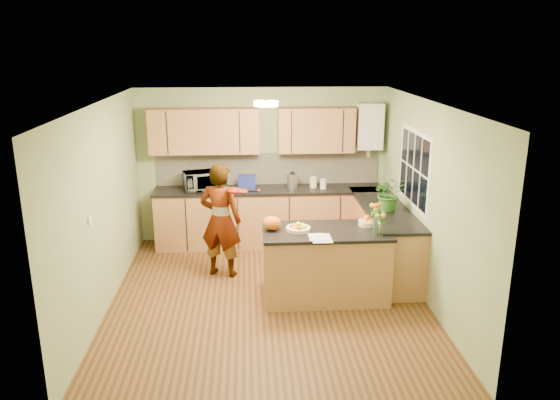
{
  "coord_description": "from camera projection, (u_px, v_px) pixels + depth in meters",
  "views": [
    {
      "loc": [
        -0.24,
        -6.42,
        3.2
      ],
      "look_at": [
        0.18,
        0.5,
        1.17
      ],
      "focal_mm": 35.0,
      "sensor_mm": 36.0,
      "label": 1
    }
  ],
  "objects": [
    {
      "name": "microwave",
      "position": [
        201.0,
        181.0,
        8.56
      ],
      "size": [
        0.6,
        0.49,
        0.29
      ],
      "primitive_type": "imported",
      "rotation": [
        0.0,
        0.0,
        0.29
      ],
      "color": "white",
      "rests_on": "back_counter"
    },
    {
      "name": "potted_plant",
      "position": [
        389.0,
        194.0,
        7.49
      ],
      "size": [
        0.45,
        0.4,
        0.48
      ],
      "primitive_type": "imported",
      "rotation": [
        0.0,
        0.0,
        0.07
      ],
      "color": "#2F6C24",
      "rests_on": "right_counter"
    },
    {
      "name": "ceiling",
      "position": [
        267.0,
        103.0,
        6.36
      ],
      "size": [
        4.0,
        4.5,
        0.02
      ],
      "primitive_type": "cube",
      "color": "silver",
      "rests_on": "wall_back"
    },
    {
      "name": "orange_bowl",
      "position": [
        367.0,
        221.0,
        7.0
      ],
      "size": [
        0.22,
        0.22,
        0.13
      ],
      "color": "#F2E6C2",
      "rests_on": "peninsula_island"
    },
    {
      "name": "blue_box",
      "position": [
        247.0,
        182.0,
        8.61
      ],
      "size": [
        0.28,
        0.21,
        0.22
      ],
      "primitive_type": "cube",
      "rotation": [
        0.0,
        0.0,
        -0.04
      ],
      "color": "navy",
      "rests_on": "back_counter"
    },
    {
      "name": "flower_vase",
      "position": [
        378.0,
        211.0,
        6.62
      ],
      "size": [
        0.24,
        0.24,
        0.45
      ],
      "rotation": [
        0.0,
        0.0,
        0.14
      ],
      "color": "silver",
      "rests_on": "peninsula_island"
    },
    {
      "name": "wall_left",
      "position": [
        102.0,
        208.0,
        6.59
      ],
      "size": [
        0.02,
        4.5,
        2.5
      ],
      "primitive_type": "cube",
      "color": "#8BA173",
      "rests_on": "floor"
    },
    {
      "name": "jar_cream",
      "position": [
        313.0,
        182.0,
        8.71
      ],
      "size": [
        0.12,
        0.12,
        0.18
      ],
      "primitive_type": "cylinder",
      "rotation": [
        0.0,
        0.0,
        -0.07
      ],
      "color": "#F2E6C2",
      "rests_on": "back_counter"
    },
    {
      "name": "ceiling_lamp",
      "position": [
        266.0,
        104.0,
        6.65
      ],
      "size": [
        0.3,
        0.3,
        0.07
      ],
      "color": "#FFEABF",
      "rests_on": "ceiling"
    },
    {
      "name": "jar_white",
      "position": [
        323.0,
        184.0,
        8.64
      ],
      "size": [
        0.11,
        0.11,
        0.16
      ],
      "primitive_type": "cylinder",
      "rotation": [
        0.0,
        0.0,
        -0.04
      ],
      "color": "white",
      "rests_on": "back_counter"
    },
    {
      "name": "wall_back",
      "position": [
        262.0,
        165.0,
        8.86
      ],
      "size": [
        4.0,
        0.02,
        2.5
      ],
      "primitive_type": "cube",
      "color": "#8BA173",
      "rests_on": "floor"
    },
    {
      "name": "light_switch",
      "position": [
        90.0,
        220.0,
        6.0
      ],
      "size": [
        0.02,
        0.09,
        0.09
      ],
      "primitive_type": "cube",
      "color": "white",
      "rests_on": "wall_left"
    },
    {
      "name": "wall_front",
      "position": [
        278.0,
        283.0,
        4.55
      ],
      "size": [
        4.0,
        0.02,
        2.5
      ],
      "primitive_type": "cube",
      "color": "#8BA173",
      "rests_on": "floor"
    },
    {
      "name": "wall_right",
      "position": [
        427.0,
        203.0,
        6.83
      ],
      "size": [
        0.02,
        4.5,
        2.5
      ],
      "primitive_type": "cube",
      "color": "#8BA173",
      "rests_on": "floor"
    },
    {
      "name": "kettle",
      "position": [
        292.0,
        180.0,
        8.65
      ],
      "size": [
        0.17,
        0.17,
        0.32
      ],
      "rotation": [
        0.0,
        0.0,
        -0.38
      ],
      "color": "silver",
      "rests_on": "back_counter"
    },
    {
      "name": "violinist",
      "position": [
        221.0,
        220.0,
        7.55
      ],
      "size": [
        0.68,
        0.56,
        1.62
      ],
      "primitive_type": "imported",
      "rotation": [
        0.0,
        0.0,
        2.81
      ],
      "color": "#D7AB84",
      "rests_on": "floor"
    },
    {
      "name": "back_counter",
      "position": [
        269.0,
        216.0,
        8.8
      ],
      "size": [
        3.64,
        0.62,
        0.94
      ],
      "color": "#A97043",
      "rests_on": "floor"
    },
    {
      "name": "boiler",
      "position": [
        369.0,
        126.0,
        8.63
      ],
      "size": [
        0.4,
        0.3,
        0.86
      ],
      "color": "white",
      "rests_on": "wall_back"
    },
    {
      "name": "splashback",
      "position": [
        268.0,
        168.0,
        8.87
      ],
      "size": [
        3.6,
        0.02,
        0.52
      ],
      "primitive_type": "cube",
      "color": "beige",
      "rests_on": "back_counter"
    },
    {
      "name": "orange_bag",
      "position": [
        272.0,
        223.0,
        6.82
      ],
      "size": [
        0.28,
        0.25,
        0.18
      ],
      "primitive_type": "ellipsoid",
      "rotation": [
        0.0,
        0.0,
        -0.25
      ],
      "color": "orange",
      "rests_on": "peninsula_island"
    },
    {
      "name": "peninsula_island",
      "position": [
        325.0,
        264.0,
        6.97
      ],
      "size": [
        1.6,
        0.82,
        0.92
      ],
      "color": "#A97043",
      "rests_on": "floor"
    },
    {
      "name": "window_right",
      "position": [
        414.0,
        168.0,
        7.32
      ],
      "size": [
        0.01,
        1.3,
        1.05
      ],
      "color": "white",
      "rests_on": "wall_right"
    },
    {
      "name": "floor",
      "position": [
        268.0,
        298.0,
        7.06
      ],
      "size": [
        4.5,
        4.5,
        0.0
      ],
      "primitive_type": "plane",
      "color": "#512B17",
      "rests_on": "ground"
    },
    {
      "name": "violin",
      "position": [
        234.0,
        190.0,
        7.21
      ],
      "size": [
        0.58,
        0.5,
        0.14
      ],
      "primitive_type": null,
      "rotation": [
        0.17,
        0.0,
        -0.61
      ],
      "color": "#4C0A04",
      "rests_on": "violinist"
    },
    {
      "name": "right_counter",
      "position": [
        384.0,
        238.0,
        7.84
      ],
      "size": [
        0.62,
        2.24,
        0.94
      ],
      "color": "#A97043",
      "rests_on": "floor"
    },
    {
      "name": "upper_cabinets",
      "position": [
        251.0,
        130.0,
        8.52
      ],
      "size": [
        3.2,
        0.34,
        0.7
      ],
      "color": "#A97043",
      "rests_on": "wall_back"
    },
    {
      "name": "fruit_dish",
      "position": [
        298.0,
        227.0,
        6.8
      ],
      "size": [
        0.31,
        0.31,
        0.11
      ],
      "color": "#F2E6C2",
      "rests_on": "peninsula_island"
    },
    {
      "name": "papers",
      "position": [
        321.0,
        238.0,
        6.54
      ],
      "size": [
        0.24,
        0.33,
        0.01
      ],
      "primitive_type": "cube",
      "color": "white",
      "rests_on": "peninsula_island"
    }
  ]
}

